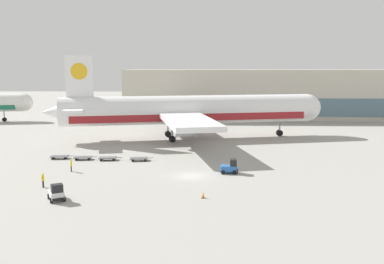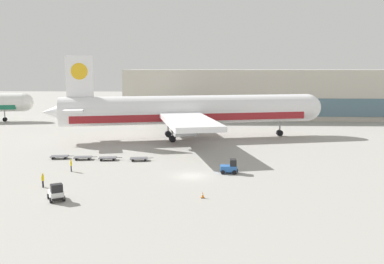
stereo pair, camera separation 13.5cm
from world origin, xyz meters
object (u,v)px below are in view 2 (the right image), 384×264
(baggage_dolly_second, at_px, (83,157))
(baggage_dolly_trail, at_px, (139,158))
(baggage_dolly_third, at_px, (108,158))
(airplane_main, at_px, (186,111))
(ground_crew_near, at_px, (43,179))
(ground_crew_far, at_px, (71,164))
(baggage_tug_foreground, at_px, (230,167))
(baggage_tug_mid, at_px, (56,193))
(traffic_cone_near, at_px, (203,195))
(baggage_dolly_lead, at_px, (60,156))

(baggage_dolly_second, xyz_separation_m, baggage_dolly_trail, (9.17, -0.47, 0.00))
(baggage_dolly_second, distance_m, baggage_dolly_third, 4.12)
(airplane_main, distance_m, baggage_dolly_third, 24.54)
(ground_crew_near, bearing_deg, ground_crew_far, -8.11)
(baggage_tug_foreground, xyz_separation_m, baggage_dolly_third, (-19.13, 7.75, -0.49))
(baggage_tug_mid, relative_size, ground_crew_near, 1.57)
(traffic_cone_near, bearing_deg, ground_crew_far, 148.18)
(baggage_dolly_lead, bearing_deg, baggage_dolly_trail, -12.03)
(baggage_tug_mid, xyz_separation_m, ground_crew_far, (-2.58, 13.27, 0.19))
(baggage_dolly_second, bearing_deg, baggage_tug_mid, -89.09)
(baggage_dolly_trail, bearing_deg, baggage_dolly_lead, 167.97)
(ground_crew_far, bearing_deg, baggage_dolly_second, -20.27)
(baggage_tug_foreground, height_order, ground_crew_near, baggage_tug_foreground)
(baggage_dolly_trail, distance_m, ground_crew_near, 18.25)
(ground_crew_far, bearing_deg, baggage_tug_mid, 166.29)
(baggage_tug_mid, distance_m, baggage_dolly_second, 21.42)
(baggage_dolly_second, bearing_deg, baggage_dolly_lead, 164.70)
(baggage_tug_foreground, height_order, traffic_cone_near, baggage_tug_foreground)
(airplane_main, bearing_deg, baggage_dolly_trail, -119.83)
(baggage_dolly_lead, height_order, traffic_cone_near, traffic_cone_near)
(baggage_dolly_third, bearing_deg, baggage_dolly_second, 168.30)
(ground_crew_near, relative_size, ground_crew_far, 1.00)
(airplane_main, distance_m, baggage_dolly_lead, 28.64)
(baggage_tug_foreground, bearing_deg, baggage_tug_mid, -146.17)
(ground_crew_near, bearing_deg, baggage_dolly_trail, -32.97)
(baggage_tug_foreground, xyz_separation_m, ground_crew_near, (-23.55, -8.01, 0.19))
(baggage_dolly_third, bearing_deg, baggage_tug_foreground, -29.71)
(baggage_dolly_lead, relative_size, baggage_dolly_trail, 1.00)
(baggage_tug_mid, bearing_deg, baggage_dolly_second, 159.46)
(baggage_dolly_second, bearing_deg, ground_crew_far, -93.23)
(airplane_main, relative_size, baggage_dolly_third, 15.18)
(baggage_tug_mid, distance_m, ground_crew_far, 13.52)
(baggage_tug_mid, bearing_deg, ground_crew_near, -174.74)
(baggage_dolly_second, height_order, ground_crew_near, ground_crew_near)
(baggage_dolly_third, height_order, ground_crew_near, ground_crew_near)
(airplane_main, relative_size, traffic_cone_near, 76.90)
(baggage_tug_foreground, xyz_separation_m, baggage_dolly_lead, (-27.23, 8.58, -0.49))
(baggage_dolly_lead, xyz_separation_m, baggage_dolly_second, (4.00, -0.54, 0.00))
(baggage_dolly_lead, bearing_deg, baggage_tug_mid, -79.34)
(airplane_main, height_order, baggage_dolly_trail, airplane_main)
(baggage_tug_mid, xyz_separation_m, baggage_dolly_third, (0.92, 20.88, -0.49))
(baggage_dolly_third, height_order, ground_crew_far, ground_crew_far)
(baggage_dolly_trail, bearing_deg, baggage_tug_mid, -113.78)
(baggage_tug_mid, relative_size, baggage_dolly_second, 0.75)
(airplane_main, height_order, baggage_dolly_second, airplane_main)
(traffic_cone_near, bearing_deg, ground_crew_near, 169.68)
(baggage_tug_foreground, distance_m, ground_crew_far, 22.62)
(baggage_tug_mid, height_order, ground_crew_far, baggage_tug_mid)
(baggage_dolly_second, distance_m, ground_crew_near, 16.07)
(baggage_tug_foreground, relative_size, baggage_dolly_third, 0.66)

